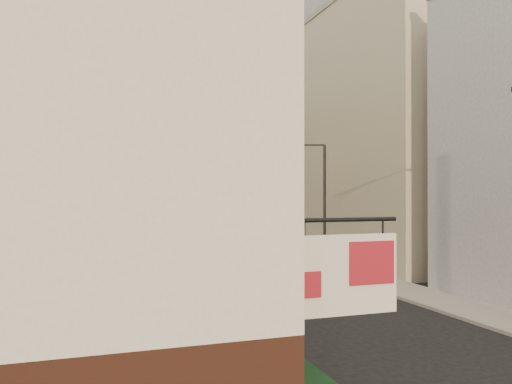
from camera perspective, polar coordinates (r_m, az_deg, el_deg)
name	(u,v)px	position (r m, az deg, el deg)	size (l,w,h in m)	color
sidewalk_left	(119,241)	(58.36, -15.43, -5.42)	(3.00, 140.00, 0.15)	gray
sidewalk_right	(230,238)	(60.51, -2.99, -5.25)	(3.00, 140.00, 0.15)	gray
near_building_left	(32,160)	(12.12, -24.24, 3.38)	(8.30, 23.04, 12.30)	#542A1E
left_bldg_beige	(45,144)	(29.25, -22.98, 5.09)	(8.00, 12.00, 16.00)	tan
left_bldg_grey	(60,139)	(45.34, -21.45, 5.70)	(8.00, 16.00, 20.00)	gray
left_bldg_tan	(68,168)	(63.16, -20.67, 2.62)	(8.00, 18.00, 17.00)	#8C7853
left_bldg_wingrid	(73,152)	(83.34, -20.19, 4.32)	(8.00, 20.00, 24.00)	gray
right_bldg_beige	(387,133)	(39.88, 14.74, 6.51)	(8.00, 16.00, 20.00)	tan
right_bldg_wingrid	(288,128)	(57.87, 3.67, 7.35)	(8.00, 20.00, 26.00)	gray
highrise	(258,77)	(88.08, 0.25, 13.04)	(21.00, 23.00, 51.20)	gray
clock_tower	(138,129)	(96.25, -13.38, 7.05)	(14.00, 14.00, 44.90)	#8C7853
white_tower	(213,115)	(84.49, -4.95, 8.74)	(8.00, 8.00, 41.50)	silver
streetlamp_mid	(321,197)	(36.42, 7.49, -0.56)	(2.26, 0.93, 8.94)	black
traffic_light_left	(135,215)	(43.32, -13.70, -2.55)	(0.55, 0.44, 5.00)	black
traffic_light_right	(279,210)	(45.18, 2.68, -2.09)	(0.68, 0.68, 5.00)	black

